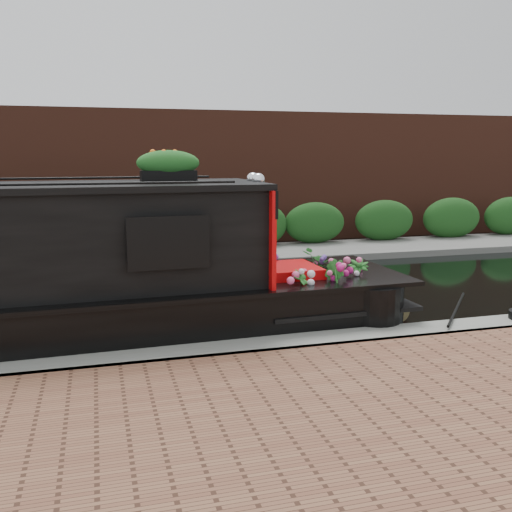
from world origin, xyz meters
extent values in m
plane|color=black|center=(0.00, 0.00, 0.00)|extent=(80.00, 80.00, 0.00)
cube|color=gray|center=(0.00, -3.30, 0.00)|extent=(40.00, 0.60, 0.50)
cube|color=slate|center=(0.00, 4.20, 0.00)|extent=(40.00, 2.40, 0.34)
cube|color=#1A4718|center=(0.00, 5.10, 0.00)|extent=(40.00, 1.10, 2.80)
cube|color=#56291D|center=(0.00, 7.20, 0.00)|extent=(40.00, 1.00, 8.00)
cube|color=red|center=(0.45, -2.00, 1.52)|extent=(0.11, 1.87, 1.44)
cube|color=black|center=(-0.97, -2.95, 1.60)|extent=(0.96, 0.06, 0.59)
cube|color=red|center=(1.00, -2.00, 0.75)|extent=(0.88, 0.98, 0.53)
sphere|color=white|center=(0.46, -2.15, 2.35)|extent=(0.19, 0.19, 0.19)
sphere|color=white|center=(0.46, -1.86, 2.35)|extent=(0.19, 0.19, 0.19)
cube|color=black|center=(-0.83, -2.00, 2.41)|extent=(0.79, 0.28, 0.17)
ellipsoid|color=orange|center=(-0.83, -2.00, 2.62)|extent=(0.87, 0.28, 0.26)
imported|color=#266A25|center=(0.96, -2.65, 0.78)|extent=(0.38, 0.37, 0.60)
imported|color=#266A25|center=(1.49, -2.64, 0.83)|extent=(0.36, 0.42, 0.70)
imported|color=#266A25|center=(1.73, -1.47, 0.81)|extent=(0.80, 0.79, 0.67)
imported|color=#266A25|center=(2.06, -2.22, 0.78)|extent=(0.46, 0.46, 0.61)
imported|color=#266A25|center=(0.91, -1.35, 0.80)|extent=(0.35, 0.40, 0.64)
cylinder|color=olive|center=(2.86, -2.00, 0.17)|extent=(0.35, 0.39, 0.35)
camera|label=1|loc=(-1.85, -10.23, 2.73)|focal=40.00mm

